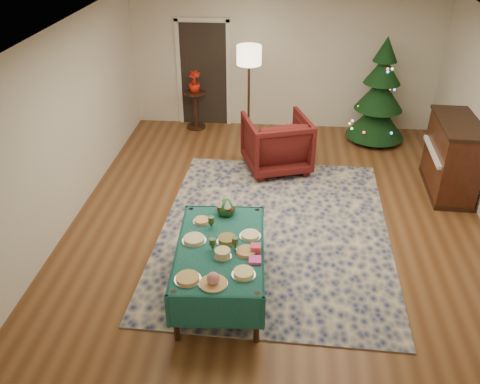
# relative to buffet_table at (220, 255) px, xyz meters

# --- Properties ---
(room_shell) EXTENTS (7.00, 7.00, 7.00)m
(room_shell) POSITION_rel_buffet_table_xyz_m (0.64, 1.74, 0.81)
(room_shell) COLOR #593319
(room_shell) RESTS_ON ground
(doorway) EXTENTS (1.08, 0.04, 2.16)m
(doorway) POSITION_rel_buffet_table_xyz_m (-0.96, 5.22, 0.55)
(doorway) COLOR black
(doorway) RESTS_ON ground
(rug) EXTENTS (3.32, 4.29, 0.02)m
(rug) POSITION_rel_buffet_table_xyz_m (0.61, 1.35, -0.53)
(rug) COLOR #121C46
(rug) RESTS_ON ground
(buffet_table) EXTENTS (1.12, 1.80, 0.68)m
(buffet_table) POSITION_rel_buffet_table_xyz_m (0.00, 0.00, 0.00)
(buffet_table) COLOR black
(buffet_table) RESTS_ON ground
(platter_0) EXTENTS (0.29, 0.29, 0.04)m
(platter_0) POSITION_rel_buffet_table_xyz_m (-0.26, -0.62, 0.15)
(platter_0) COLOR silver
(platter_0) RESTS_ON buffet_table
(platter_1) EXTENTS (0.30, 0.30, 0.15)m
(platter_1) POSITION_rel_buffet_table_xyz_m (0.01, -0.66, 0.19)
(platter_1) COLOR silver
(platter_1) RESTS_ON buffet_table
(platter_2) EXTENTS (0.26, 0.26, 0.06)m
(platter_2) POSITION_rel_buffet_table_xyz_m (0.31, -0.49, 0.16)
(platter_2) COLOR silver
(platter_2) RESTS_ON buffet_table
(platter_3) EXTENTS (0.20, 0.20, 0.09)m
(platter_3) POSITION_rel_buffet_table_xyz_m (0.05, -0.20, 0.18)
(platter_3) COLOR silver
(platter_3) RESTS_ON buffet_table
(platter_4) EXTENTS (0.26, 0.26, 0.04)m
(platter_4) POSITION_rel_buffet_table_xyz_m (0.31, -0.10, 0.15)
(platter_4) COLOR silver
(platter_4) RESTS_ON buffet_table
(platter_5) EXTENTS (0.28, 0.28, 0.05)m
(platter_5) POSITION_rel_buffet_table_xyz_m (-0.31, 0.07, 0.16)
(platter_5) COLOR silver
(platter_5) RESTS_ON buffet_table
(platter_6) EXTENTS (0.24, 0.24, 0.06)m
(platter_6) POSITION_rel_buffet_table_xyz_m (0.07, 0.09, 0.17)
(platter_6) COLOR silver
(platter_6) RESTS_ON buffet_table
(platter_7) EXTENTS (0.26, 0.26, 0.04)m
(platter_7) POSITION_rel_buffet_table_xyz_m (0.33, 0.22, 0.15)
(platter_7) COLOR silver
(platter_7) RESTS_ON buffet_table
(platter_8) EXTENTS (0.22, 0.22, 0.04)m
(platter_8) POSITION_rel_buffet_table_xyz_m (-0.29, 0.47, 0.15)
(platter_8) COLOR silver
(platter_8) RESTS_ON buffet_table
(goblet_0) EXTENTS (0.07, 0.07, 0.16)m
(goblet_0) POSITION_rel_buffet_table_xyz_m (-0.15, 0.35, 0.22)
(goblet_0) COLOR #2D471E
(goblet_0) RESTS_ON buffet_table
(goblet_1) EXTENTS (0.07, 0.07, 0.16)m
(goblet_1) POSITION_rel_buffet_table_xyz_m (0.18, -0.04, 0.22)
(goblet_1) COLOR #2D471E
(goblet_1) RESTS_ON buffet_table
(goblet_2) EXTENTS (0.07, 0.07, 0.16)m
(goblet_2) POSITION_rel_buffet_table_xyz_m (-0.07, -0.09, 0.22)
(goblet_2) COLOR #2D471E
(goblet_2) RESTS_ON buffet_table
(napkin_stack) EXTENTS (0.14, 0.14, 0.04)m
(napkin_stack) POSITION_rel_buffet_table_xyz_m (0.41, -0.25, 0.15)
(napkin_stack) COLOR #F042AD
(napkin_stack) RESTS_ON buffet_table
(gift_box) EXTENTS (0.11, 0.11, 0.09)m
(gift_box) POSITION_rel_buffet_table_xyz_m (0.41, -0.07, 0.18)
(gift_box) COLOR #EC415E
(gift_box) RESTS_ON buffet_table
(centerpiece) EXTENTS (0.24, 0.24, 0.28)m
(centerpiece) POSITION_rel_buffet_table_xyz_m (-0.01, 0.68, 0.25)
(centerpiece) COLOR #1E4C1E
(centerpiece) RESTS_ON buffet_table
(armchair) EXTENTS (1.28, 1.23, 1.06)m
(armchair) POSITION_rel_buffet_table_xyz_m (0.56, 3.27, -0.01)
(armchair) COLOR #4E1210
(armchair) RESTS_ON ground
(floor_lamp) EXTENTS (0.45, 0.45, 1.85)m
(floor_lamp) POSITION_rel_buffet_table_xyz_m (0.00, 4.37, 1.02)
(floor_lamp) COLOR #A57F3F
(floor_lamp) RESTS_ON ground
(side_table) EXTENTS (0.42, 0.42, 0.76)m
(side_table) POSITION_rel_buffet_table_xyz_m (-1.11, 4.94, -0.17)
(side_table) COLOR black
(side_table) RESTS_ON ground
(potted_plant) EXTENTS (0.24, 0.42, 0.24)m
(potted_plant) POSITION_rel_buffet_table_xyz_m (-1.11, 4.94, 0.33)
(potted_plant) COLOR red
(potted_plant) RESTS_ON side_table
(christmas_tree) EXTENTS (1.31, 1.31, 2.00)m
(christmas_tree) POSITION_rel_buffet_table_xyz_m (2.44, 4.63, 0.36)
(christmas_tree) COLOR black
(christmas_tree) RESTS_ON ground
(piano) EXTENTS (0.71, 1.41, 1.19)m
(piano) POSITION_rel_buffet_table_xyz_m (3.33, 2.76, 0.04)
(piano) COLOR black
(piano) RESTS_ON ground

